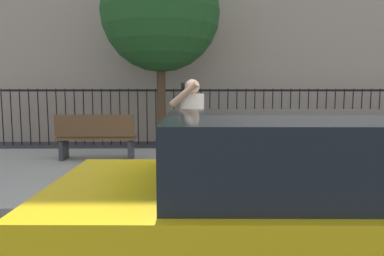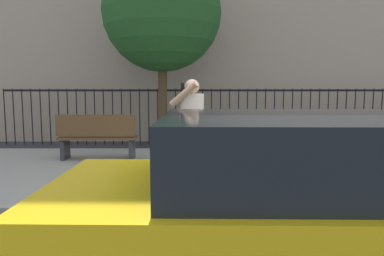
{
  "view_description": "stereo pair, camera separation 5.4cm",
  "coord_description": "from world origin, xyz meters",
  "px_view_note": "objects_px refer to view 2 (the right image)",
  "views": [
    {
      "loc": [
        -0.79,
        -4.45,
        1.68
      ],
      "look_at": [
        -0.71,
        1.11,
        1.03
      ],
      "focal_mm": 34.15,
      "sensor_mm": 36.0,
      "label": 1
    },
    {
      "loc": [
        -0.74,
        -4.45,
        1.68
      ],
      "look_at": [
        -0.71,
        1.11,
        1.03
      ],
      "focal_mm": 34.15,
      "sensor_mm": 36.0,
      "label": 2
    }
  ],
  "objects_px": {
    "street_bench": "(97,136)",
    "pedestrian_on_phone": "(193,126)",
    "street_tree_near": "(162,12)",
    "taxi_yellow": "(309,210)"
  },
  "relations": [
    {
      "from": "street_bench",
      "to": "pedestrian_on_phone",
      "type": "bearing_deg",
      "value": -48.01
    },
    {
      "from": "pedestrian_on_phone",
      "to": "street_bench",
      "type": "xyz_separation_m",
      "value": [
        -1.96,
        2.18,
        -0.44
      ]
    },
    {
      "from": "street_bench",
      "to": "street_tree_near",
      "type": "xyz_separation_m",
      "value": [
        1.22,
        1.92,
        2.85
      ]
    },
    {
      "from": "taxi_yellow",
      "to": "pedestrian_on_phone",
      "type": "height_order",
      "value": "pedestrian_on_phone"
    },
    {
      "from": "pedestrian_on_phone",
      "to": "street_tree_near",
      "type": "bearing_deg",
      "value": 100.33
    },
    {
      "from": "pedestrian_on_phone",
      "to": "street_bench",
      "type": "height_order",
      "value": "pedestrian_on_phone"
    },
    {
      "from": "street_bench",
      "to": "taxi_yellow",
      "type": "bearing_deg",
      "value": -58.5
    },
    {
      "from": "pedestrian_on_phone",
      "to": "street_tree_near",
      "type": "distance_m",
      "value": 4.81
    },
    {
      "from": "taxi_yellow",
      "to": "street_bench",
      "type": "xyz_separation_m",
      "value": [
        -2.86,
        4.67,
        -0.05
      ]
    },
    {
      "from": "pedestrian_on_phone",
      "to": "street_bench",
      "type": "bearing_deg",
      "value": 131.99
    }
  ]
}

